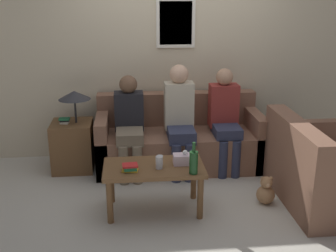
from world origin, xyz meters
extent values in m
plane|color=beige|center=(0.00, 0.00, 0.00)|extent=(16.00, 16.00, 0.00)
cube|color=beige|center=(0.00, 0.93, 1.30)|extent=(9.00, 0.06, 2.60)
cube|color=silver|center=(0.00, 0.89, 1.70)|extent=(0.48, 0.02, 0.60)
cube|color=beige|center=(0.00, 0.88, 1.70)|extent=(0.40, 0.01, 0.52)
cube|color=brown|center=(0.00, 0.44, 0.22)|extent=(1.99, 0.82, 0.45)
cube|color=brown|center=(0.00, 0.75, 0.65)|extent=(1.99, 0.20, 0.41)
cube|color=brown|center=(-0.93, 0.44, 0.34)|extent=(0.14, 0.82, 0.68)
cube|color=brown|center=(0.93, 0.44, 0.34)|extent=(0.14, 0.82, 0.68)
cube|color=brown|center=(1.36, -0.59, 0.22)|extent=(0.82, 1.34, 0.45)
cube|color=brown|center=(1.05, -0.59, 0.65)|extent=(0.20, 1.34, 0.41)
cube|color=brown|center=(1.36, 0.01, 0.34)|extent=(0.82, 0.14, 0.68)
cube|color=brown|center=(-0.38, -0.63, 0.45)|extent=(0.97, 0.53, 0.04)
cylinder|color=brown|center=(-0.80, -0.83, 0.22)|extent=(0.06, 0.06, 0.43)
cylinder|color=brown|center=(0.05, -0.83, 0.22)|extent=(0.06, 0.06, 0.43)
cylinder|color=brown|center=(-0.80, -0.42, 0.22)|extent=(0.06, 0.06, 0.43)
cylinder|color=brown|center=(0.05, -0.42, 0.22)|extent=(0.06, 0.06, 0.43)
cube|color=brown|center=(-1.29, 0.48, 0.29)|extent=(0.48, 0.48, 0.59)
cylinder|color=#262628|center=(-1.23, 0.48, 0.74)|extent=(0.02, 0.02, 0.30)
cone|color=#2D2D33|center=(-1.23, 0.48, 0.92)|extent=(0.37, 0.37, 0.10)
cube|color=beige|center=(-1.36, 0.45, 0.60)|extent=(0.11, 0.10, 0.02)
cube|color=black|center=(-1.36, 0.45, 0.62)|extent=(0.12, 0.08, 0.02)
cube|color=#237547|center=(-1.36, 0.45, 0.65)|extent=(0.13, 0.09, 0.02)
cylinder|color=#19421E|center=(-0.02, -0.83, 0.58)|extent=(0.08, 0.08, 0.21)
cylinder|color=#19421E|center=(-0.02, -0.83, 0.73)|extent=(0.03, 0.03, 0.09)
cylinder|color=silver|center=(-0.32, -0.60, 0.52)|extent=(0.06, 0.06, 0.09)
cube|color=gold|center=(-0.61, -0.72, 0.48)|extent=(0.16, 0.12, 0.02)
cube|color=#237547|center=(-0.61, -0.72, 0.50)|extent=(0.13, 0.13, 0.03)
cube|color=red|center=(-0.61, -0.72, 0.53)|extent=(0.15, 0.12, 0.02)
cylinder|color=#BCBCC1|center=(-0.33, -0.69, 0.53)|extent=(0.07, 0.07, 0.12)
cube|color=silver|center=(-0.07, -0.61, 0.52)|extent=(0.23, 0.12, 0.10)
sphere|color=white|center=(-0.07, -0.61, 0.59)|extent=(0.05, 0.05, 0.05)
cube|color=#756651|center=(-0.60, 0.22, 0.50)|extent=(0.31, 0.45, 0.14)
cylinder|color=#756651|center=(-0.68, -0.01, 0.22)|extent=(0.11, 0.11, 0.45)
cylinder|color=#756651|center=(-0.53, -0.01, 0.22)|extent=(0.11, 0.11, 0.45)
cube|color=black|center=(-0.60, 0.44, 0.72)|extent=(0.34, 0.22, 0.45)
sphere|color=brown|center=(-0.60, 0.44, 1.05)|extent=(0.21, 0.21, 0.21)
cube|color=#2D334C|center=(-0.01, 0.21, 0.50)|extent=(0.31, 0.43, 0.14)
cylinder|color=#2D334C|center=(-0.09, -0.01, 0.22)|extent=(0.11, 0.11, 0.45)
cylinder|color=#2D334C|center=(0.07, -0.01, 0.22)|extent=(0.11, 0.11, 0.45)
cube|color=beige|center=(-0.01, 0.43, 0.78)|extent=(0.34, 0.22, 0.56)
sphere|color=tan|center=(-0.01, 0.43, 1.16)|extent=(0.22, 0.22, 0.22)
cube|color=#2D334C|center=(0.54, 0.25, 0.50)|extent=(0.31, 0.41, 0.14)
cylinder|color=#2D334C|center=(0.46, 0.05, 0.22)|extent=(0.11, 0.11, 0.45)
cylinder|color=#2D334C|center=(0.61, 0.05, 0.22)|extent=(0.11, 0.11, 0.45)
cube|color=maroon|center=(0.54, 0.46, 0.76)|extent=(0.34, 0.22, 0.52)
sphere|color=tan|center=(0.54, 0.46, 1.11)|extent=(0.20, 0.20, 0.20)
sphere|color=#A87A51|center=(0.77, -0.60, 0.09)|extent=(0.19, 0.19, 0.19)
sphere|color=#A87A51|center=(0.77, -0.60, 0.23)|extent=(0.12, 0.12, 0.12)
sphere|color=#A87A51|center=(0.72, -0.60, 0.28)|extent=(0.04, 0.04, 0.04)
sphere|color=#A87A51|center=(0.81, -0.60, 0.28)|extent=(0.04, 0.04, 0.04)
sphere|color=tan|center=(0.77, -0.65, 0.23)|extent=(0.05, 0.05, 0.05)
camera|label=1|loc=(-0.59, -4.36, 2.11)|focal=45.00mm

